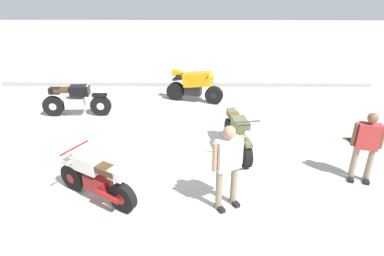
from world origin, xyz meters
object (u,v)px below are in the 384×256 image
object	(u,v)px
motorcycle_orange_sportbike	(195,85)
person_in_white_shirt	(228,162)
motorcycle_olive_vintage	(238,134)
motorcycle_black_cruiser	(76,100)
motorcycle_cream_vintage	(96,179)
traffic_cone	(358,133)
person_in_red_shirt	(366,144)

from	to	relation	value
motorcycle_orange_sportbike	person_in_white_shirt	xyz separation A→B (m)	(0.63, -5.51, 0.41)
motorcycle_olive_vintage	motorcycle_orange_sportbike	bearing A→B (deg)	-172.83
motorcycle_black_cruiser	motorcycle_orange_sportbike	size ratio (longest dim) A/B	1.09
motorcycle_cream_vintage	motorcycle_orange_sportbike	distance (m)	5.68
traffic_cone	motorcycle_orange_sportbike	bearing A→B (deg)	146.64
motorcycle_black_cruiser	traffic_cone	bearing A→B (deg)	-13.49
traffic_cone	person_in_white_shirt	bearing A→B (deg)	-143.94
motorcycle_black_cruiser	person_in_white_shirt	bearing A→B (deg)	-47.22
motorcycle_cream_vintage	traffic_cone	bearing A→B (deg)	-127.35
motorcycle_black_cruiser	motorcycle_cream_vintage	size ratio (longest dim) A/B	1.19
person_in_white_shirt	motorcycle_orange_sportbike	bearing A→B (deg)	157.71
traffic_cone	motorcycle_olive_vintage	bearing A→B (deg)	-170.59
person_in_red_shirt	person_in_white_shirt	distance (m)	3.13
person_in_red_shirt	motorcycle_orange_sportbike	bearing A→B (deg)	-128.41
motorcycle_olive_vintage	motorcycle_orange_sportbike	size ratio (longest dim) A/B	1.01
person_in_red_shirt	person_in_white_shirt	world-z (taller)	person_in_white_shirt
person_in_red_shirt	person_in_white_shirt	bearing A→B (deg)	-59.55
person_in_red_shirt	motorcycle_cream_vintage	bearing A→B (deg)	-68.95
motorcycle_black_cruiser	person_in_white_shirt	size ratio (longest dim) A/B	1.20
motorcycle_cream_vintage	person_in_red_shirt	size ratio (longest dim) A/B	1.09
motorcycle_black_cruiser	motorcycle_olive_vintage	size ratio (longest dim) A/B	1.08
person_in_red_shirt	motorcycle_olive_vintage	bearing A→B (deg)	-102.31
person_in_red_shirt	traffic_cone	bearing A→B (deg)	172.00
motorcycle_cream_vintage	person_in_red_shirt	world-z (taller)	person_in_red_shirt
motorcycle_black_cruiser	person_in_white_shirt	xyz separation A→B (m)	(4.26, -4.31, 0.48)
motorcycle_black_cruiser	motorcycle_cream_vintage	bearing A→B (deg)	-69.60
person_in_white_shirt	traffic_cone	size ratio (longest dim) A/B	3.29
person_in_white_shirt	traffic_cone	xyz separation A→B (m)	(3.68, 2.68, -0.74)
motorcycle_black_cruiser	motorcycle_olive_vintage	world-z (taller)	motorcycle_black_cruiser
motorcycle_orange_sportbike	person_in_white_shirt	size ratio (longest dim) A/B	1.10
motorcycle_olive_vintage	person_in_red_shirt	xyz separation A→B (m)	(2.54, -1.22, 0.42)
traffic_cone	motorcycle_cream_vintage	bearing A→B (deg)	-158.10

